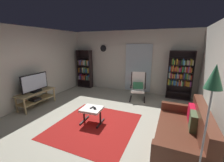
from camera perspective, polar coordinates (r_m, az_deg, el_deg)
name	(u,v)px	position (r m, az deg, el deg)	size (l,w,h in m)	color
ground_plane	(99,120)	(4.23, -4.92, -14.81)	(7.02, 7.02, 0.00)	#A5A290
wall_back	(130,62)	(6.45, 7.03, 7.43)	(5.60, 0.06, 2.60)	beige
wall_left	(25,68)	(5.58, -30.67, 4.50)	(0.06, 6.00, 2.60)	beige
glass_door_panel	(138,68)	(6.33, 10.06, 4.90)	(1.10, 0.01, 2.00)	silver
area_rug	(95,125)	(4.00, -6.73, -16.67)	(2.01, 2.12, 0.01)	maroon
tv_stand	(36,97)	(5.52, -27.27, -5.47)	(0.48, 1.26, 0.52)	tan
television	(35,83)	(5.40, -27.72, -0.80)	(0.20, 0.96, 0.60)	black
bookshelf_near_tv	(85,69)	(7.19, -10.43, 4.44)	(0.69, 0.30, 1.76)	black
bookshelf_near_sofa	(180,74)	(6.04, 24.81, 2.51)	(0.87, 0.30, 1.82)	black
leather_sofa	(184,134)	(3.42, 26.10, -18.01)	(0.89, 1.87, 0.88)	brown
lounge_armchair	(138,85)	(5.63, 10.07, -1.62)	(0.67, 0.75, 1.02)	black
ottoman	(92,111)	(3.98, -7.82, -11.30)	(0.55, 0.52, 0.42)	white
tv_remote	(92,107)	(3.96, -7.74, -10.13)	(0.04, 0.14, 0.02)	black
cell_phone	(95,109)	(3.90, -6.69, -10.56)	(0.07, 0.14, 0.01)	black
floor_lamp_by_sofa	(212,92)	(2.08, 34.31, -3.50)	(0.22, 0.22, 1.84)	#A5A5AD
wall_clock	(103,48)	(6.79, -3.36, 12.51)	(0.29, 0.03, 0.29)	silver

